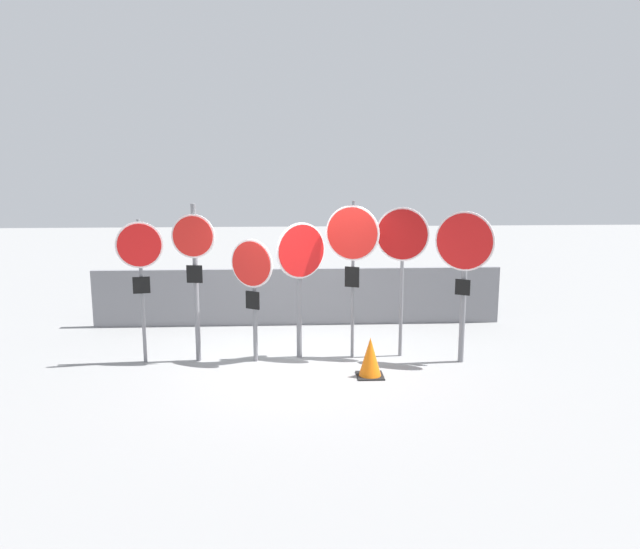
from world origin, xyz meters
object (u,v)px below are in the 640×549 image
at_px(stop_sign_0, 140,258).
at_px(traffic_cone_0, 370,357).
at_px(stop_sign_3, 301,264).
at_px(stop_sign_6, 464,258).
at_px(stop_sign_4, 352,243).
at_px(stop_sign_2, 252,276).
at_px(stop_sign_5, 402,244).
at_px(stop_sign_1, 194,258).

bearing_deg(stop_sign_0, traffic_cone_0, -23.95).
distance_m(stop_sign_3, stop_sign_6, 2.59).
bearing_deg(stop_sign_6, traffic_cone_0, -130.54).
distance_m(stop_sign_3, traffic_cone_0, 1.89).
xyz_separation_m(stop_sign_0, stop_sign_3, (2.51, 0.12, -0.13)).
bearing_deg(stop_sign_3, stop_sign_4, -32.00).
bearing_deg(stop_sign_0, stop_sign_2, -12.42).
bearing_deg(stop_sign_5, stop_sign_6, -1.78).
bearing_deg(stop_sign_4, stop_sign_3, -158.87).
relative_size(stop_sign_1, traffic_cone_0, 4.19).
bearing_deg(stop_sign_6, stop_sign_3, -159.08).
height_order(stop_sign_3, traffic_cone_0, stop_sign_3).
xyz_separation_m(stop_sign_3, stop_sign_6, (2.56, -0.37, 0.14)).
bearing_deg(stop_sign_5, stop_sign_1, -159.12).
distance_m(stop_sign_1, stop_sign_2, 0.95).
bearing_deg(stop_sign_3, stop_sign_5, -31.44).
bearing_deg(stop_sign_3, stop_sign_6, -39.16).
xyz_separation_m(stop_sign_3, stop_sign_4, (0.83, -0.02, 0.34)).
distance_m(stop_sign_5, traffic_cone_0, 1.93).
bearing_deg(stop_sign_3, stop_sign_1, 152.62).
xyz_separation_m(stop_sign_1, stop_sign_3, (1.67, 0.10, -0.13)).
bearing_deg(stop_sign_1, stop_sign_5, 8.36).
bearing_deg(traffic_cone_0, stop_sign_2, 156.69).
relative_size(stop_sign_3, stop_sign_5, 0.90).
distance_m(stop_sign_1, stop_sign_3, 1.68).
bearing_deg(traffic_cone_0, stop_sign_4, 101.72).
xyz_separation_m(stop_sign_6, traffic_cone_0, (-1.53, -0.57, -1.41)).
height_order(stop_sign_5, traffic_cone_0, stop_sign_5).
relative_size(stop_sign_5, traffic_cone_0, 4.07).
height_order(stop_sign_4, stop_sign_5, stop_sign_4).
xyz_separation_m(stop_sign_2, stop_sign_5, (2.40, 0.15, 0.46)).
height_order(stop_sign_3, stop_sign_5, stop_sign_5).
bearing_deg(stop_sign_6, stop_sign_0, -153.64).
height_order(stop_sign_4, traffic_cone_0, stop_sign_4).
relative_size(stop_sign_6, traffic_cone_0, 4.01).
bearing_deg(stop_sign_0, stop_sign_4, -9.15).
distance_m(stop_sign_2, stop_sign_4, 1.68).
bearing_deg(stop_sign_2, traffic_cone_0, 7.33).
bearing_deg(stop_sign_5, stop_sign_2, -157.03).
xyz_separation_m(stop_sign_1, traffic_cone_0, (2.70, -0.83, -1.40)).
bearing_deg(traffic_cone_0, stop_sign_6, 20.29).
distance_m(stop_sign_1, stop_sign_6, 4.24).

